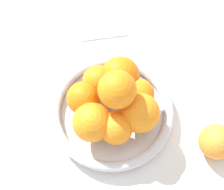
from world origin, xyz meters
name	(u,v)px	position (x,y,z in m)	size (l,w,h in m)	color
ground_plane	(112,115)	(0.00, 0.00, 0.00)	(4.00, 4.00, 0.00)	silver
fruit_bowl	(112,112)	(0.00, 0.00, 0.02)	(0.27, 0.27, 0.04)	silver
orange_pile	(114,99)	(0.00, 0.00, 0.09)	(0.20, 0.20, 0.14)	orange
stray_orange	(216,142)	(-0.01, -0.23, 0.04)	(0.08, 0.08, 0.08)	orange
napkin_folded	(102,19)	(0.25, 0.11, 0.00)	(0.12, 0.12, 0.01)	silver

